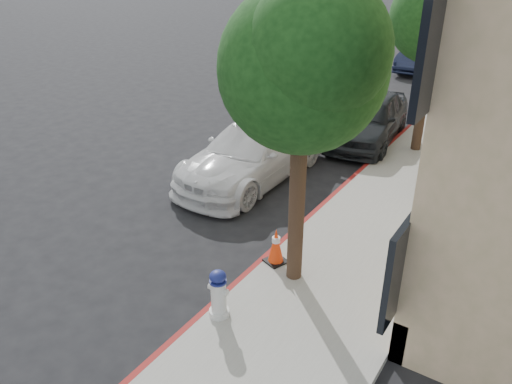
{
  "coord_description": "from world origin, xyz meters",
  "views": [
    {
      "loc": [
        6.65,
        -9.2,
        6.12
      ],
      "look_at": [
        1.19,
        -0.73,
        1.0
      ],
      "focal_mm": 35.0,
      "sensor_mm": 36.0,
      "label": 1
    }
  ],
  "objects_px": {
    "police_car": "(254,151)",
    "traffic_cone": "(276,246)",
    "parked_car_mid": "(369,118)",
    "parked_car_far": "(424,54)",
    "fire_hydrant": "(219,294)"
  },
  "relations": [
    {
      "from": "police_car",
      "to": "traffic_cone",
      "type": "height_order",
      "value": "police_car"
    },
    {
      "from": "parked_car_mid",
      "to": "traffic_cone",
      "type": "height_order",
      "value": "parked_car_mid"
    },
    {
      "from": "parked_car_mid",
      "to": "parked_car_far",
      "type": "xyz_separation_m",
      "value": [
        -1.46,
        11.33,
        -0.01
      ]
    },
    {
      "from": "fire_hydrant",
      "to": "traffic_cone",
      "type": "relative_size",
      "value": 1.2
    },
    {
      "from": "parked_car_mid",
      "to": "traffic_cone",
      "type": "relative_size",
      "value": 6.17
    },
    {
      "from": "police_car",
      "to": "fire_hydrant",
      "type": "distance_m",
      "value": 6.12
    },
    {
      "from": "police_car",
      "to": "parked_car_far",
      "type": "xyz_separation_m",
      "value": [
        0.2,
        15.8,
        0.0
      ]
    },
    {
      "from": "parked_car_far",
      "to": "fire_hydrant",
      "type": "xyz_separation_m",
      "value": [
        2.61,
        -21.24,
        -0.2
      ]
    },
    {
      "from": "parked_car_mid",
      "to": "parked_car_far",
      "type": "height_order",
      "value": "parked_car_mid"
    },
    {
      "from": "fire_hydrant",
      "to": "traffic_cone",
      "type": "height_order",
      "value": "fire_hydrant"
    },
    {
      "from": "parked_car_mid",
      "to": "fire_hydrant",
      "type": "distance_m",
      "value": 9.98
    },
    {
      "from": "police_car",
      "to": "parked_car_far",
      "type": "bearing_deg",
      "value": 90.55
    },
    {
      "from": "fire_hydrant",
      "to": "parked_car_far",
      "type": "bearing_deg",
      "value": 94.65
    },
    {
      "from": "fire_hydrant",
      "to": "traffic_cone",
      "type": "xyz_separation_m",
      "value": [
        0.0,
        1.96,
        -0.07
      ]
    },
    {
      "from": "fire_hydrant",
      "to": "police_car",
      "type": "bearing_deg",
      "value": 114.95
    }
  ]
}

